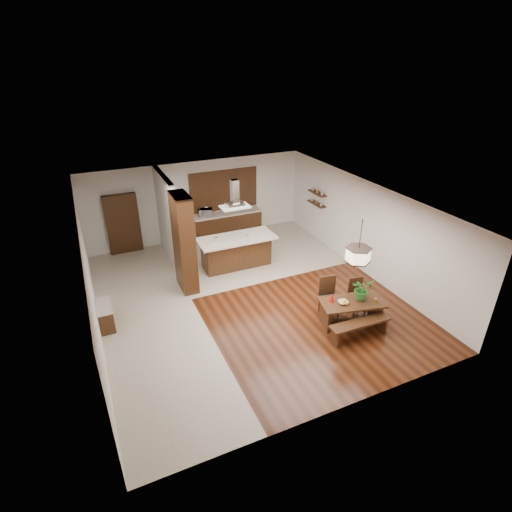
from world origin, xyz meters
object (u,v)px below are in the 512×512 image
fruit_bowl (343,302)px  dining_bench (359,329)px  pendant_lantern (359,245)px  range_hood (235,194)px  foliage_plant (362,289)px  dining_chair_right (358,296)px  island_cup (250,235)px  dining_table (351,307)px  microwave (206,212)px  kitchen_island (236,251)px  dining_chair_left (330,297)px  hallway_console (106,316)px

fruit_bowl → dining_bench: bearing=-77.9°
pendant_lantern → range_hood: same height
foliage_plant → fruit_bowl: bearing=179.3°
dining_chair_right → island_cup: island_cup is taller
dining_bench → fruit_bowl: 0.76m
dining_table → dining_bench: dining_table is taller
dining_bench → microwave: microwave is taller
kitchen_island → foliage_plant: bearing=-66.1°
range_hood → dining_chair_left: bearing=-70.8°
hallway_console → pendant_lantern: 6.55m
hallway_console → dining_bench: 6.39m
dining_table → fruit_bowl: fruit_bowl is taller
dining_table → dining_chair_left: dining_chair_left is taller
hallway_console → dining_chair_left: bearing=-19.0°
hallway_console → dining_chair_left: size_ratio=0.83×
dining_table → dining_chair_right: bearing=37.5°
dining_table → kitchen_island: 4.38m
dining_chair_left → pendant_lantern: size_ratio=0.81×
dining_bench → pendant_lantern: size_ratio=1.22×
dining_chair_left → range_hood: range_hood is taller
dining_table → island_cup: size_ratio=13.77×
dining_table → range_hood: 4.81m
hallway_console → kitchen_island: 4.56m
dining_table → kitchen_island: (-1.52, 4.11, 0.04)m
dining_bench → pendant_lantern: (0.13, 0.56, 2.02)m
range_hood → microwave: range_hood is taller
dining_bench → foliage_plant: (0.41, 0.58, 0.73)m
dining_chair_left → fruit_bowl: bearing=-78.1°
pendant_lantern → fruit_bowl: size_ratio=5.28×
foliage_plant → microwave: size_ratio=1.19×
dining_bench → island_cup: 4.76m
fruit_bowl → kitchen_island: kitchen_island is taller
pendant_lantern → dining_chair_left: bearing=116.1°
dining_chair_left → microwave: size_ratio=2.21×
foliage_plant → range_hood: size_ratio=0.63×
dining_chair_right → fruit_bowl: (-0.76, -0.36, 0.23)m
pendant_lantern → fruit_bowl: 1.57m
microwave → kitchen_island: bearing=-66.3°
hallway_console → pendant_lantern: (5.76, -2.46, 1.93)m
pendant_lantern → range_hood: (-1.52, 4.12, 0.22)m
dining_chair_right → kitchen_island: (-2.02, 3.73, 0.06)m
hallway_console → dining_chair_right: size_ratio=0.93×
pendant_lantern → microwave: pendant_lantern is taller
dining_table → island_cup: bearing=105.0°
dining_chair_right → range_hood: (-2.02, 3.73, 1.99)m
foliage_plant → kitchen_island: (-1.79, 4.10, -0.42)m
fruit_bowl → range_hood: bearing=107.1°
dining_table → dining_chair_left: bearing=116.1°
kitchen_island → microwave: microwave is taller
pendant_lantern → microwave: 6.82m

